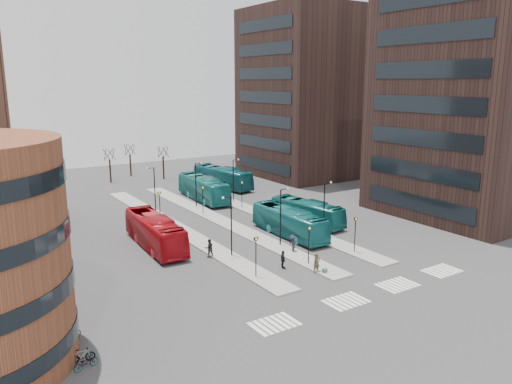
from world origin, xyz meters
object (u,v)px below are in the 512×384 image
teal_bus_b (203,188)px  bicycle_near (86,363)px  commuter_a (209,248)px  red_bus (155,231)px  suitcase (325,271)px  teal_bus_c (307,212)px  teal_bus_d (222,177)px  commuter_b (283,259)px  bicycle_far (69,334)px  commuter_c (293,244)px  teal_bus_a (289,222)px  traveller (317,263)px  bicycle_mid (82,356)px

teal_bus_b → bicycle_near: size_ratio=8.02×
commuter_a → red_bus: bearing=-48.2°
suitcase → teal_bus_c: 16.57m
teal_bus_d → red_bus: bearing=-141.1°
commuter_b → bicycle_far: size_ratio=1.07×
teal_bus_c → commuter_b: size_ratio=6.16×
teal_bus_b → commuter_b: bearing=-99.3°
commuter_c → bicycle_far: commuter_c is taller
teal_bus_a → commuter_a: size_ratio=6.13×
commuter_c → bicycle_near: 25.60m
red_bus → teal_bus_b: bearing=52.5°
teal_bus_b → commuter_a: size_ratio=6.78×
teal_bus_c → commuter_b: 15.54m
teal_bus_b → commuter_c: size_ratio=6.97×
teal_bus_c → teal_bus_d: size_ratio=0.85×
commuter_a → bicycle_near: bearing=52.6°
teal_bus_b → bicycle_near: bearing=-123.2°
teal_bus_c → commuter_c: 10.87m
teal_bus_a → commuter_c: (-3.03, -4.68, -0.69)m
teal_bus_a → traveller: bearing=-113.0°
commuter_b → teal_bus_d: bearing=-4.8°
teal_bus_d → traveller: 39.05m
suitcase → red_bus: bearing=120.4°
suitcase → red_bus: (-10.05, 15.58, 1.47)m
commuter_b → teal_bus_b: bearing=3.2°
suitcase → teal_bus_b: teal_bus_b is taller
teal_bus_a → commuter_c: bearing=-122.1°
red_bus → bicycle_mid: 22.29m
teal_bus_a → bicycle_near: 30.42m
teal_bus_a → commuter_c: teal_bus_a is taller
red_bus → teal_bus_b: teal_bus_b is taller
commuter_b → commuter_c: commuter_c is taller
teal_bus_b → commuter_a: 24.68m
bicycle_near → bicycle_mid: (0.00, 0.80, 0.07)m
traveller → red_bus: bearing=126.6°
red_bus → suitcase: bearing=-53.9°
teal_bus_c → teal_bus_d: 24.31m
bicycle_near → bicycle_mid: size_ratio=0.99×
bicycle_far → teal_bus_b: bearing=-53.6°
commuter_b → commuter_c: size_ratio=0.95×
suitcase → commuter_a: (-6.69, 9.77, 0.68)m
commuter_b → bicycle_near: size_ratio=1.09×
traveller → bicycle_far: bearing=-175.4°
bicycle_mid → commuter_c: bearing=-63.6°
bicycle_mid → commuter_a: bearing=-46.1°
red_bus → traveller: red_bus is taller
commuter_a → commuter_b: bearing=135.5°
traveller → teal_bus_a: bearing=69.8°
teal_bus_a → suitcase: bearing=-109.9°
teal_bus_c → red_bus: bearing=167.4°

